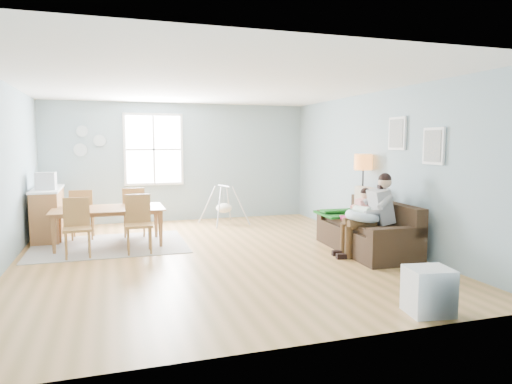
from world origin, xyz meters
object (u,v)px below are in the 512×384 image
object	(u,v)px
storage_cube	(428,291)
baby_swing	(224,207)
father	(371,212)
chair_nw	(82,211)
monitor	(46,181)
sofa	(369,234)
dining_table	(109,227)
floor_lamp	(363,170)
chair_sw	(77,223)
chair_ne	(134,209)
toddler	(360,208)
chair_se	(138,219)
counter	(48,212)

from	to	relation	value
storage_cube	baby_swing	xyz separation A→B (m)	(-0.79, 5.80, 0.14)
father	chair_nw	xyz separation A→B (m)	(-4.43, 2.70, -0.17)
father	monitor	xyz separation A→B (m)	(-5.04, 2.85, 0.39)
sofa	storage_cube	xyz separation A→B (m)	(-0.91, -2.64, -0.05)
dining_table	monitor	size ratio (longest dim) A/B	5.48
floor_lamp	dining_table	xyz separation A→B (m)	(-4.40, 1.05, -0.99)
chair_sw	chair_ne	xyz separation A→B (m)	(0.94, 1.29, 0.02)
toddler	storage_cube	size ratio (longest dim) A/B	1.66
storage_cube	baby_swing	distance (m)	5.85
father	dining_table	world-z (taller)	father
chair_se	father	bearing A→B (deg)	-21.93
dining_table	monitor	distance (m)	1.55
chair_sw	chair_se	xyz separation A→B (m)	(0.95, 0.00, 0.01)
storage_cube	chair_ne	size ratio (longest dim) A/B	0.53
toddler	dining_table	bearing A→B (deg)	158.82
sofa	storage_cube	bearing A→B (deg)	-109.08
dining_table	chair_se	world-z (taller)	chair_se
chair_se	chair_ne	distance (m)	1.29
counter	chair_se	bearing A→B (deg)	-48.33
chair_sw	chair_ne	bearing A→B (deg)	53.94
toddler	chair_se	size ratio (longest dim) A/B	0.87
floor_lamp	counter	bearing A→B (deg)	158.47
storage_cube	chair_nw	size ratio (longest dim) A/B	0.53
chair_sw	storage_cube	bearing A→B (deg)	-45.65
sofa	counter	distance (m)	5.96
chair_sw	chair_nw	size ratio (longest dim) A/B	0.99
chair_ne	chair_nw	bearing A→B (deg)	179.88
chair_se	counter	bearing A→B (deg)	131.67
chair_ne	counter	xyz separation A→B (m)	(-1.56, 0.47, -0.06)
storage_cube	monitor	size ratio (longest dim) A/B	1.46
toddler	counter	xyz separation A→B (m)	(-5.14, 2.69, -0.23)
floor_lamp	chair_ne	distance (m)	4.36
sofa	chair_se	size ratio (longest dim) A/B	2.22
father	chair_se	xyz separation A→B (m)	(-3.49, 1.41, -0.17)
father	chair_se	distance (m)	3.77
chair_sw	sofa	bearing A→B (deg)	-13.70
storage_cube	baby_swing	size ratio (longest dim) A/B	0.47
toddler	baby_swing	size ratio (longest dim) A/B	0.78
floor_lamp	chair_sw	distance (m)	4.96
sofa	dining_table	size ratio (longest dim) A/B	1.12
chair_nw	chair_ne	bearing A→B (deg)	-0.12
sofa	floor_lamp	distance (m)	1.28
chair_se	monitor	xyz separation A→B (m)	(-1.55, 1.44, 0.56)
sofa	chair_se	distance (m)	3.82
chair_se	monitor	bearing A→B (deg)	137.06
storage_cube	baby_swing	world-z (taller)	baby_swing
baby_swing	chair_nw	bearing A→B (deg)	-165.46
dining_table	chair_sw	size ratio (longest dim) A/B	2.03
chair_se	counter	distance (m)	2.36
father	counter	bearing A→B (deg)	147.95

